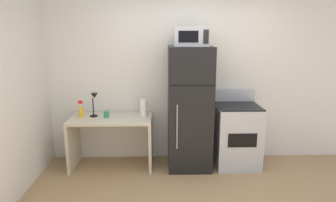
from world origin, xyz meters
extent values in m
cube|color=silver|center=(0.00, 1.70, 1.30)|extent=(5.00, 0.10, 2.60)
cube|color=beige|center=(-1.18, 1.33, 0.73)|extent=(1.18, 0.60, 0.04)
cube|color=beige|center=(-1.74, 1.33, 0.35)|extent=(0.04, 0.60, 0.71)
cube|color=beige|center=(-0.61, 1.33, 0.35)|extent=(0.04, 0.60, 0.71)
cylinder|color=black|center=(-1.44, 1.39, 0.76)|extent=(0.11, 0.11, 0.02)
cylinder|color=black|center=(-1.44, 1.39, 0.90)|extent=(0.02, 0.02, 0.26)
cone|color=black|center=(-1.41, 1.37, 1.07)|extent=(0.10, 0.10, 0.08)
cylinder|color=#338C66|center=(-1.24, 1.35, 0.80)|extent=(0.08, 0.08, 0.09)
cylinder|color=white|center=(-0.71, 1.43, 0.87)|extent=(0.11, 0.11, 0.24)
cylinder|color=yellow|center=(-1.61, 1.36, 0.83)|extent=(0.06, 0.06, 0.16)
cylinder|color=white|center=(-1.61, 1.36, 0.93)|extent=(0.02, 0.02, 0.04)
cube|color=red|center=(-1.61, 1.35, 0.98)|extent=(0.06, 0.03, 0.04)
cube|color=black|center=(-0.04, 1.32, 0.88)|extent=(0.61, 0.63, 1.77)
cube|color=black|center=(-0.04, 1.00, 1.27)|extent=(0.60, 0.00, 0.01)
cylinder|color=gray|center=(-0.23, 0.99, 0.71)|extent=(0.02, 0.02, 0.62)
cube|color=#B7B7BC|center=(-0.04, 1.30, 1.90)|extent=(0.46, 0.34, 0.26)
cube|color=black|center=(-0.09, 1.12, 1.90)|extent=(0.26, 0.01, 0.15)
cube|color=black|center=(0.14, 1.12, 1.90)|extent=(0.07, 0.01, 0.18)
cube|color=#B7B7BC|center=(0.67, 1.33, 0.45)|extent=(0.63, 0.60, 0.90)
cube|color=black|center=(0.67, 1.33, 0.91)|extent=(0.60, 0.58, 0.02)
cube|color=#B7B7BC|center=(0.67, 1.61, 1.01)|extent=(0.63, 0.04, 0.18)
cube|color=black|center=(0.67, 1.03, 0.50)|extent=(0.40, 0.01, 0.20)
camera|label=1|loc=(-0.44, -2.76, 1.92)|focal=31.25mm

